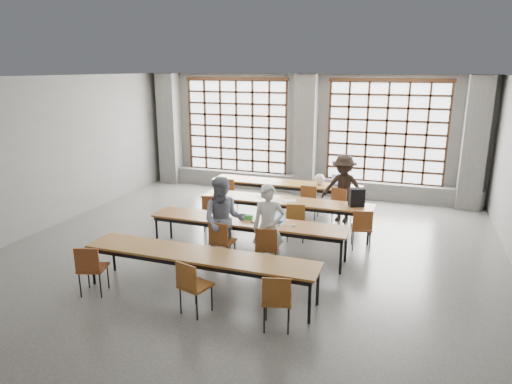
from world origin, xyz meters
TOP-DOWN VIEW (x-y plane):
  - floor at (0.00, 0.00)m, footprint 11.00×11.00m
  - ceiling at (0.00, 0.00)m, footprint 11.00×11.00m
  - wall_back at (0.00, 5.50)m, footprint 10.00×0.00m
  - wall_left at (-5.00, 0.00)m, footprint 0.00×11.00m
  - column_left at (-4.50, 5.22)m, footprint 0.60×0.55m
  - column_mid at (0.00, 5.22)m, footprint 0.60×0.55m
  - column_right at (4.50, 5.22)m, footprint 0.60×0.55m
  - window_left at (-2.25, 5.42)m, footprint 3.32×0.12m
  - window_right at (2.25, 5.42)m, footprint 3.32×0.12m
  - sill_ledge at (0.00, 5.30)m, footprint 9.80×0.35m
  - desk_row_a at (-0.12, 3.55)m, footprint 4.00×0.70m
  - desk_row_b at (0.34, 1.93)m, footprint 4.00×0.70m
  - desk_row_c at (0.02, 0.27)m, footprint 4.00×0.70m
  - desk_row_d at (-0.14, -1.55)m, footprint 4.00×0.70m
  - chair_back_left at (-1.51, 2.92)m, footprint 0.46×0.46m
  - chair_back_mid at (0.68, 2.92)m, footprint 0.43×0.43m
  - chair_back_right at (1.46, 2.92)m, footprint 0.53×0.53m
  - chair_mid_left at (-1.24, 1.31)m, footprint 0.52×0.52m
  - chair_mid_centre at (0.75, 1.30)m, footprint 0.49×0.49m
  - chair_mid_right at (2.15, 1.30)m, footprint 0.50×0.50m
  - chair_front_left at (-0.28, -0.36)m, footprint 0.43×0.44m
  - chair_front_right at (0.64, -0.35)m, footprint 0.49×0.49m
  - chair_near_left at (-1.81, -2.18)m, footprint 0.52×0.52m
  - chair_near_mid at (0.04, -2.18)m, footprint 0.52×0.52m
  - chair_near_right at (1.38, -2.18)m, footprint 0.51×0.51m
  - student_male at (0.62, -0.23)m, footprint 0.69×0.57m
  - student_female at (-0.28, -0.23)m, footprint 0.98×0.86m
  - student_back at (1.48, 3.05)m, footprint 1.15×0.77m
  - laptop_front at (0.58, 0.38)m, footprint 0.38×0.32m
  - laptop_back at (1.24, 3.66)m, footprint 0.38×0.33m
  - mouse at (0.97, 0.25)m, footprint 0.11×0.08m
  - green_box at (-0.03, 0.35)m, footprint 0.26×0.12m
  - phone at (0.20, 0.17)m, footprint 0.13×0.07m
  - paper_sheet_a at (-0.26, 1.98)m, footprint 0.32×0.24m
  - paper_sheet_b at (0.04, 1.88)m, footprint 0.36×0.34m
  - paper_sheet_c at (0.44, 1.93)m, footprint 0.35×0.31m
  - backpack at (1.94, 1.98)m, footprint 0.37×0.31m
  - plastic_bag at (0.78, 3.60)m, footprint 0.29×0.25m
  - red_pouch at (-1.84, -2.10)m, footprint 0.21×0.11m

SIDE VIEW (x-z plane):
  - floor at x=0.00m, z-range 0.00..0.00m
  - sill_ledge at x=0.00m, z-range 0.00..0.50m
  - red_pouch at x=-1.84m, z-range 0.47..0.53m
  - chair_back_left at x=-1.51m, z-range 0.10..0.98m
  - chair_back_mid at x=0.68m, z-range 0.10..0.98m
  - chair_back_right at x=1.46m, z-range 0.10..0.98m
  - chair_mid_left at x=-1.24m, z-range 0.10..0.98m
  - chair_mid_centre at x=0.75m, z-range 0.10..0.98m
  - chair_mid_right at x=2.15m, z-range 0.10..0.98m
  - chair_front_left at x=-0.28m, z-range 0.10..0.98m
  - chair_front_right at x=0.64m, z-range 0.10..0.98m
  - chair_near_left at x=-1.81m, z-range 0.10..0.98m
  - chair_near_mid at x=0.04m, z-range 0.10..0.98m
  - chair_near_right at x=1.38m, z-range 0.10..0.98m
  - desk_row_a at x=-0.12m, z-range 0.30..1.03m
  - desk_row_b at x=0.34m, z-range 0.30..1.03m
  - desk_row_c at x=0.02m, z-range 0.30..1.03m
  - desk_row_d at x=-0.14m, z-range 0.30..1.03m
  - paper_sheet_a at x=-0.26m, z-range 0.73..0.73m
  - paper_sheet_b at x=0.04m, z-range 0.73..0.73m
  - paper_sheet_c at x=0.44m, z-range 0.73..0.73m
  - phone at x=0.20m, z-range 0.73..0.74m
  - mouse at x=0.97m, z-range 0.73..0.77m
  - green_box at x=-0.03m, z-range 0.73..0.82m
  - laptop_front at x=0.58m, z-range 0.66..0.92m
  - laptop_back at x=1.24m, z-range 0.66..0.92m
  - student_male at x=0.62m, z-range 0.00..1.63m
  - student_back at x=1.48m, z-range 0.00..1.66m
  - student_female at x=-0.28m, z-range 0.00..1.71m
  - plastic_bag at x=0.78m, z-range 0.73..1.02m
  - backpack at x=1.94m, z-range 0.73..1.13m
  - wall_back at x=0.00m, z-range -3.25..6.75m
  - wall_left at x=-5.00m, z-range -3.75..7.25m
  - column_left at x=-4.50m, z-range 0.00..3.50m
  - column_mid at x=0.00m, z-range 0.00..3.50m
  - column_right at x=4.50m, z-range 0.00..3.50m
  - window_left at x=-2.25m, z-range 0.40..3.40m
  - window_right at x=2.25m, z-range 0.40..3.40m
  - ceiling at x=0.00m, z-range 3.50..3.50m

